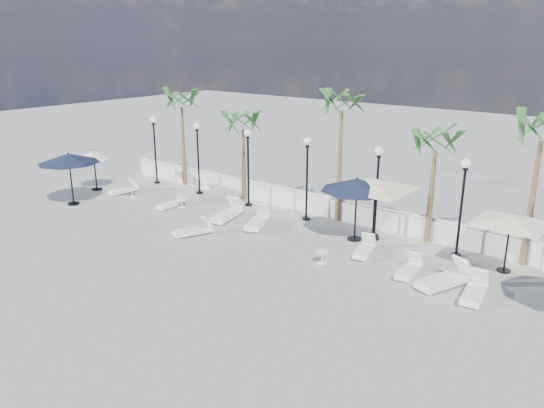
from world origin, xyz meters
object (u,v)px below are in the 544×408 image
Objects in this scene: parasol_cream_small at (94,155)px; lounger_7 at (445,279)px; lounger_0 at (171,204)px; parasol_cream_sq_a at (376,179)px; lounger_1 at (124,190)px; lounger_6 at (474,291)px; lounger_4 at (227,214)px; parasol_navy_left at (69,159)px; lounger_8 at (409,269)px; parasol_navy_mid at (357,185)px; lounger_2 at (193,230)px; parasol_cream_sq_b at (511,215)px; lounger_3 at (258,221)px; lounger_5 at (364,250)px.

lounger_7 is at bearing 0.52° from parasol_cream_small.
lounger_0 is 5.97m from parasol_cream_small.
parasol_cream_sq_a reaches higher than parasol_cream_small.
parasol_cream_sq_a reaches higher than lounger_0.
lounger_1 is 18.91m from lounger_6.
parasol_navy_left is at bearing -172.45° from lounger_4.
lounger_6 is (11.58, -0.80, -0.03)m from lounger_4.
lounger_7 is 1.36× the size of lounger_8.
parasol_cream_sq_a reaches higher than parasol_navy_mid.
parasol_navy_left is (-19.25, -2.29, 2.12)m from lounger_6.
lounger_2 is at bearing -173.25° from lounger_8.
parasol_cream_sq_b is at bearing 4.76° from lounger_0.
parasol_cream_sq_b is 21.02m from parasol_cream_small.
parasol_cream_sq_b is (9.99, 1.82, 1.88)m from lounger_3.
lounger_2 is at bearing -142.90° from lounger_3.
parasol_navy_mid is at bearing 150.76° from lounger_6.
lounger_1 is 13.53m from parasol_navy_mid.
lounger_7 reaches higher than lounger_8.
lounger_1 is (-3.91, 0.12, 0.00)m from lounger_0.
lounger_0 is 9.76m from parasol_navy_mid.
parasol_navy_mid reaches higher than lounger_6.
parasol_navy_left reaches higher than lounger_4.
parasol_cream_small is (-5.70, -0.35, 1.74)m from lounger_0.
lounger_7 is at bearing 160.72° from lounger_6.
parasol_cream_sq_b is 2.03× the size of parasol_cream_small.
lounger_2 is 9.10m from lounger_8.
lounger_1 is 7.32m from lounger_4.
lounger_0 is 3.43m from lounger_4.
lounger_3 reaches higher than lounger_1.
lounger_4 is 1.26× the size of lounger_5.
parasol_cream_small is (-16.16, -0.97, 1.73)m from lounger_5.
parasol_cream_sq_b reaches higher than lounger_3.
lounger_8 is (12.58, -0.03, 0.00)m from lounger_0.
parasol_navy_left reaches higher than lounger_8.
lounger_7 reaches higher than lounger_0.
parasol_cream_sq_b is (15.14, 2.37, 1.93)m from lounger_0.
lounger_8 is 4.00m from parasol_cream_sq_b.
lounger_3 is 0.71× the size of parasol_navy_mid.
lounger_6 is at bearing -27.34° from lounger_5.
lounger_8 is 17.19m from parasol_navy_left.
parasol_navy_mid is at bearing 6.81° from lounger_0.
lounger_5 is at bearing -12.85° from lounger_4.
parasol_navy_left is at bearing 175.65° from lounger_3.
lounger_4 is at bearing -163.32° from parasol_cream_sq_a.
parasol_navy_left is (-0.35, -2.78, 2.15)m from lounger_1.
parasol_navy_mid is (-4.59, 1.97, 2.08)m from lounger_7.
lounger_0 is at bearing 174.91° from lounger_2.
lounger_6 is (18.90, -0.49, 0.03)m from lounger_1.
lounger_3 is at bearing 83.64° from lounger_2.
lounger_3 is at bearing -158.98° from parasol_cream_sq_a.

